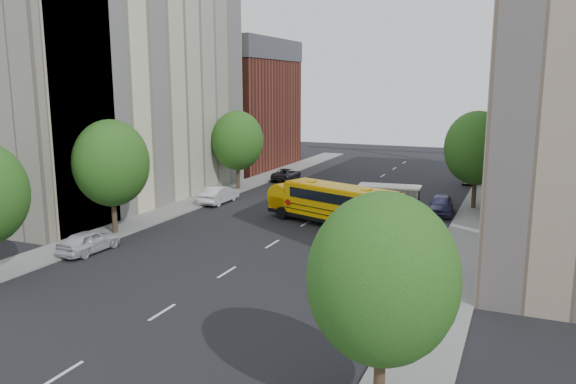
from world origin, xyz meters
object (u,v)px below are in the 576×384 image
Objects in this scene: street_tree_4 at (477,148)px; street_tree_1 at (111,163)px; street_tree_2 at (237,141)px; parked_car_5 at (471,176)px; street_tree_5 at (487,139)px; parked_car_1 at (219,194)px; parked_car_2 at (286,174)px; school_bus at (331,202)px; safari_truck at (383,200)px; parked_car_4 at (441,205)px; street_tree_3 at (383,279)px; parked_car_0 at (89,241)px.

street_tree_1 is at bearing -140.71° from street_tree_4.
parked_car_5 is at bearing 32.12° from street_tree_2.
street_tree_2 is 25.06m from street_tree_5.
parked_car_5 is at bearing -136.02° from parked_car_1.
school_bus is at bearing 118.49° from parked_car_2.
street_tree_2 is 1.27× the size of safari_truck.
parked_car_1 is (1.40, -6.19, -4.07)m from street_tree_2.
safari_truck is 4.96m from parked_car_4.
street_tree_5 reaches higher than street_tree_3.
street_tree_5 reaches higher than parked_car_5.
safari_truck reaches higher than parked_car_4.
street_tree_3 is 1.17× the size of safari_truck.
parked_car_1 is (-20.60, -6.19, -4.31)m from street_tree_4.
parked_car_4 is (17.60, -9.79, 0.11)m from parked_car_2.
parked_car_0 is at bearing -86.37° from street_tree_2.
safari_truck reaches higher than parked_car_5.
parked_car_2 is (-19.80, -5.16, -4.05)m from street_tree_5.
street_tree_5 is at bearing 90.00° from street_tree_4.
street_tree_4 is 1.08× the size of street_tree_5.
street_tree_3 is at bearing -91.12° from parked_car_4.
street_tree_2 is 8.31m from parked_car_2.
street_tree_3 is 29.36m from parked_car_4.
street_tree_4 is 1.81× the size of parked_car_4.
parked_car_0 is 0.89× the size of parked_car_2.
parked_car_4 is (19.80, -2.96, -4.06)m from street_tree_2.
safari_truck is 1.36× the size of parked_car_4.
street_tree_3 is 45.11m from parked_car_5.
parked_car_4 is (-2.20, -2.96, -4.31)m from street_tree_4.
street_tree_5 is 23.71m from school_bus.
street_tree_2 is at bearing 154.18° from safari_truck.
parked_car_5 is at bearing 146.38° from street_tree_5.
school_bus is at bearing -133.45° from street_tree_4.
street_tree_1 is 37.41m from parked_car_5.
parked_car_0 is at bearing -118.44° from parked_car_5.
street_tree_3 is 1.67× the size of parked_car_5.
street_tree_3 is 0.95× the size of street_tree_5.
street_tree_1 is 26.08m from street_tree_3.
street_tree_3 is at bearing 112.68° from parked_car_2.
street_tree_5 is 1.80× the size of parked_car_0.
street_tree_1 reaches higher than parked_car_4.
street_tree_5 is at bearing -33.30° from parked_car_5.
parked_car_1 is at bearing -163.27° from street_tree_4.
parked_car_5 is (-1.40, 12.93, -4.37)m from street_tree_4.
street_tree_4 is at bearing -164.18° from parked_car_1.
parked_car_1 reaches higher than parked_car_5.
school_bus is 1.82× the size of safari_truck.
safari_truck is 1.32× the size of parked_car_1.
parked_car_0 is at bearing -139.39° from parked_car_4.
street_tree_4 is 5.67m from parked_car_4.
street_tree_3 reaches higher than parked_car_2.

